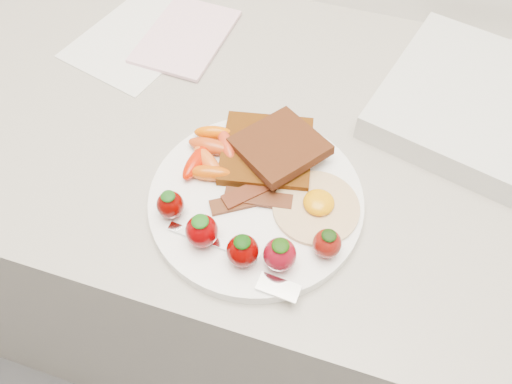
% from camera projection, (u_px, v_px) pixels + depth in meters
% --- Properties ---
extents(counter, '(2.00, 0.60, 0.90)m').
position_uv_depth(counter, '(281.00, 268.00, 1.08)').
color(counter, gray).
rests_on(counter, ground).
extents(plate, '(0.27, 0.27, 0.02)m').
position_uv_depth(plate, '(256.00, 200.00, 0.63)').
color(plate, white).
rests_on(plate, counter).
extents(toast_lower, '(0.14, 0.14, 0.01)m').
position_uv_depth(toast_lower, '(267.00, 151.00, 0.66)').
color(toast_lower, black).
rests_on(toast_lower, plate).
extents(toast_upper, '(0.14, 0.14, 0.02)m').
position_uv_depth(toast_upper, '(280.00, 146.00, 0.64)').
color(toast_upper, '#35190B').
rests_on(toast_upper, toast_lower).
extents(fried_egg, '(0.12, 0.12, 0.02)m').
position_uv_depth(fried_egg, '(317.00, 206.00, 0.61)').
color(fried_egg, beige).
rests_on(fried_egg, plate).
extents(bacon_strips, '(0.10, 0.09, 0.01)m').
position_uv_depth(bacon_strips, '(252.00, 196.00, 0.62)').
color(bacon_strips, '#401B0D').
rests_on(bacon_strips, plate).
extents(baby_carrots, '(0.08, 0.10, 0.02)m').
position_uv_depth(baby_carrots, '(210.00, 154.00, 0.65)').
color(baby_carrots, '#C13F12').
rests_on(baby_carrots, plate).
extents(strawberries, '(0.22, 0.07, 0.05)m').
position_uv_depth(strawberries, '(243.00, 238.00, 0.57)').
color(strawberries, '#550300').
rests_on(strawberries, plate).
extents(fork, '(0.17, 0.05, 0.00)m').
position_uv_depth(fork, '(242.00, 261.00, 0.57)').
color(fork, white).
rests_on(fork, plate).
extents(paper_sheet, '(0.22, 0.26, 0.00)m').
position_uv_depth(paper_sheet, '(141.00, 37.00, 0.82)').
color(paper_sheet, white).
rests_on(paper_sheet, counter).
extents(notepad, '(0.13, 0.19, 0.01)m').
position_uv_depth(notepad, '(186.00, 36.00, 0.82)').
color(notepad, '#F6C1D3').
rests_on(notepad, paper_sheet).
extents(appliance, '(0.39, 0.34, 0.04)m').
position_uv_depth(appliance, '(505.00, 115.00, 0.70)').
color(appliance, silver).
rests_on(appliance, counter).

